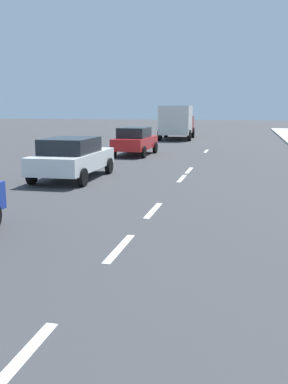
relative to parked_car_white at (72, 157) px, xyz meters
The scene contains 10 objects.
ground_plane 4.27m from the parked_car_white, 13.95° to the right, with size 160.00×160.00×0.00m, color #38383A.
lane_stripe_2 12.50m from the parked_car_white, 70.99° to the right, with size 0.16×1.80×0.01m, color white.
lane_stripe_3 8.79m from the parked_car_white, 62.36° to the right, with size 0.16×1.80×0.01m, color white.
lane_stripe_4 6.10m from the parked_car_white, 47.77° to the right, with size 0.16×1.80×0.01m, color white.
lane_stripe_5 4.27m from the parked_car_white, 13.92° to the left, with size 0.16×1.80×0.01m, color white.
lane_stripe_6 5.27m from the parked_car_white, 38.65° to the left, with size 0.16×1.80×0.01m, color white.
lane_stripe_7 12.64m from the parked_car_white, 71.22° to the left, with size 0.16×1.80×0.01m, color white.
parked_car_white is the anchor object (origin of this frame).
parked_car_red 8.75m from the parked_car_white, 88.10° to the left, with size 1.98×4.09×1.57m.
delivery_truck 21.79m from the parked_car_white, 88.09° to the left, with size 2.89×6.34×2.80m.
Camera 1 is at (2.28, 5.31, 2.71)m, focal length 41.39 mm.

